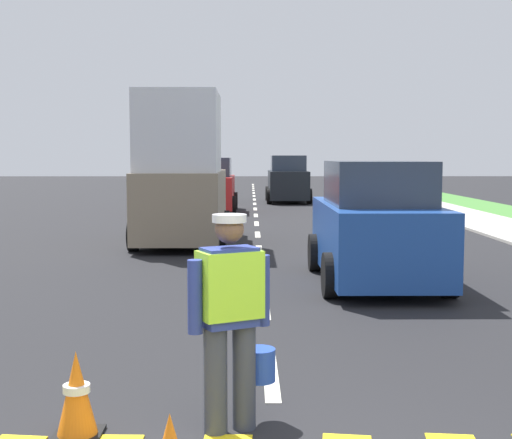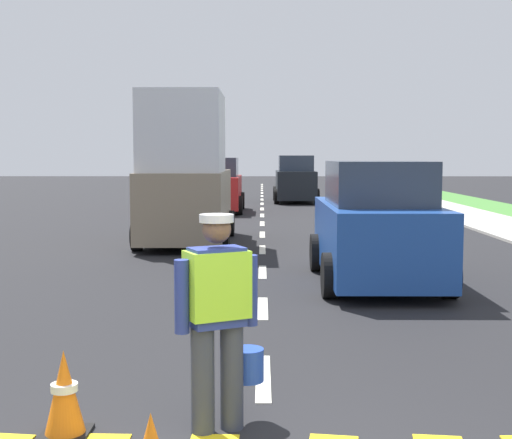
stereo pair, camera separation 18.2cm
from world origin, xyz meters
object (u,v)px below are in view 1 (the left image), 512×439
car_outgoing_ahead (376,227)px  car_oncoming_second (210,187)px  delivery_truck (182,177)px  traffic_cone_far (77,395)px  road_worker (232,311)px  car_outgoing_far (288,181)px

car_outgoing_ahead → car_oncoming_second: (-3.61, 14.76, 0.01)m
delivery_truck → traffic_cone_far: bearing=-88.4°
road_worker → delivery_truck: bearing=97.5°
delivery_truck → car_outgoing_ahead: (3.70, -5.13, -0.67)m
car_outgoing_ahead → car_oncoming_second: car_oncoming_second is taller
car_outgoing_far → delivery_truck: bearing=-102.5°
traffic_cone_far → car_outgoing_far: bearing=83.5°
car_outgoing_ahead → road_worker: bearing=-109.7°
traffic_cone_far → car_outgoing_ahead: car_outgoing_ahead is taller
car_outgoing_ahead → car_outgoing_far: size_ratio=1.01×
delivery_truck → car_oncoming_second: bearing=89.5°
road_worker → traffic_cone_far: road_worker is taller
road_worker → traffic_cone_far: (-1.16, -0.13, -0.61)m
traffic_cone_far → car_outgoing_far: size_ratio=0.17×
road_worker → car_outgoing_far: bearing=86.0°
delivery_truck → car_outgoing_ahead: 6.36m
delivery_truck → car_oncoming_second: size_ratio=1.09×
car_outgoing_ahead → car_oncoming_second: 15.19m
traffic_cone_far → delivery_truck: 11.52m
delivery_truck → car_outgoing_ahead: delivery_truck is taller
road_worker → car_oncoming_second: car_oncoming_second is taller
traffic_cone_far → car_outgoing_ahead: (3.37, 6.31, 0.61)m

